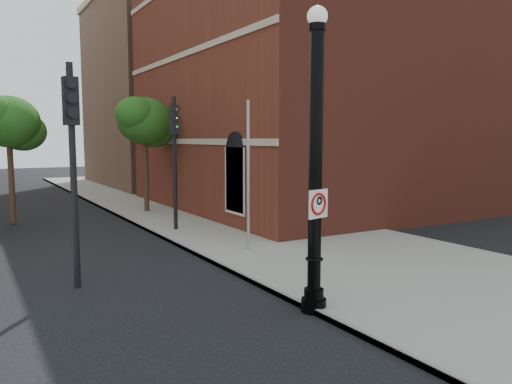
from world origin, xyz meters
TOP-DOWN VIEW (x-y plane):
  - ground at (0.00, 0.00)m, footprint 120.00×120.00m
  - sidewalk_right at (6.00, 10.00)m, footprint 8.00×60.00m
  - curb_edge at (2.05, 10.00)m, footprint 0.10×60.00m
  - brick_wall_building at (16.00, 14.00)m, footprint 22.30×16.30m
  - bg_building_tan_b at (16.00, 30.00)m, footprint 22.00×14.00m
  - lamppost at (2.13, 0.20)m, footprint 0.53×0.53m
  - no_parking_sign at (2.10, 0.04)m, footprint 0.57×0.17m
  - traffic_signal_left at (-1.81, 4.50)m, footprint 0.34×0.44m
  - traffic_signal_right at (2.94, 10.12)m, footprint 0.40×0.46m
  - utility_pole at (3.62, 5.62)m, footprint 0.10×0.10m
  - street_tree_b at (-2.32, 15.40)m, footprint 3.00×2.71m
  - street_tree_c at (3.56, 15.52)m, footprint 3.10×2.80m

SIDE VIEW (x-z plane):
  - ground at x=0.00m, z-range 0.00..0.00m
  - sidewalk_right at x=6.00m, z-range 0.00..0.12m
  - curb_edge at x=2.05m, z-range 0.00..0.14m
  - no_parking_sign at x=2.10m, z-range 2.02..2.60m
  - utility_pole at x=3.62m, z-range 0.00..4.81m
  - lamppost at x=2.13m, z-range -0.24..6.00m
  - traffic_signal_right at x=2.94m, z-range 0.91..6.12m
  - traffic_signal_left at x=-1.81m, z-range 0.94..6.34m
  - street_tree_b at x=-2.32m, z-range 1.56..6.98m
  - street_tree_c at x=3.56m, z-range 1.62..7.20m
  - brick_wall_building at x=16.00m, z-range 0.01..12.51m
  - bg_building_tan_b at x=16.00m, z-range 0.00..14.00m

